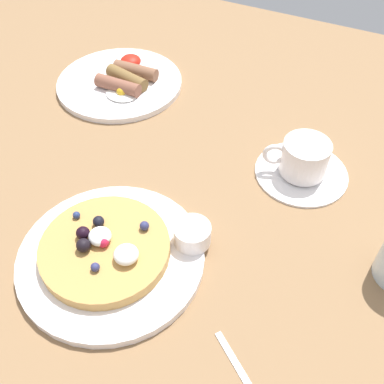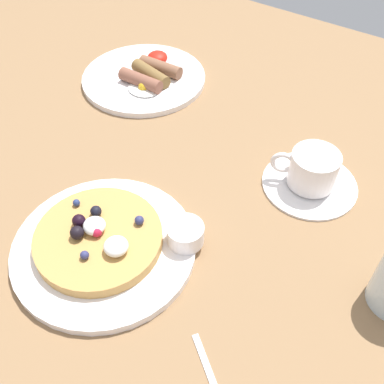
{
  "view_description": "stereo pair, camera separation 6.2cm",
  "coord_description": "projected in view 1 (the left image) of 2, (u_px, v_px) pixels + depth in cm",
  "views": [
    {
      "loc": [
        19.68,
        -40.68,
        52.34
      ],
      "look_at": [
        0.31,
        -0.63,
        4.0
      ],
      "focal_mm": 42.52,
      "sensor_mm": 36.0,
      "label": 1
    },
    {
      "loc": [
        25.08,
        -37.58,
        52.34
      ],
      "look_at": [
        0.31,
        -0.63,
        4.0
      ],
      "focal_mm": 42.52,
      "sensor_mm": 36.0,
      "label": 2
    }
  ],
  "objects": [
    {
      "name": "pancake_with_berries",
      "position": [
        105.0,
        248.0,
        0.61
      ],
      "size": [
        17.61,
        17.61,
        3.73
      ],
      "color": "tan",
      "rests_on": "pancake_plate"
    },
    {
      "name": "coffee_cup",
      "position": [
        304.0,
        157.0,
        0.71
      ],
      "size": [
        10.13,
        7.43,
        5.59
      ],
      "color": "white",
      "rests_on": "coffee_saucer"
    },
    {
      "name": "ground_plane",
      "position": [
        192.0,
        213.0,
        0.7
      ],
      "size": [
        195.23,
        132.44,
        3.0
      ],
      "primitive_type": "cube",
      "color": "olive"
    },
    {
      "name": "pancake_plate",
      "position": [
        111.0,
        257.0,
        0.62
      ],
      "size": [
        25.49,
        25.49,
        1.31
      ],
      "primitive_type": "cylinder",
      "color": "white",
      "rests_on": "ground_plane"
    },
    {
      "name": "breakfast_plate",
      "position": [
        120.0,
        83.0,
        0.9
      ],
      "size": [
        24.64,
        24.64,
        1.14
      ],
      "primitive_type": "cylinder",
      "color": "white",
      "rests_on": "ground_plane"
    },
    {
      "name": "fried_breakfast",
      "position": [
        127.0,
        77.0,
        0.89
      ],
      "size": [
        9.6,
        14.18,
        2.75
      ],
      "color": "brown",
      "rests_on": "breakfast_plate"
    },
    {
      "name": "syrup_ramekin",
      "position": [
        192.0,
        234.0,
        0.62
      ],
      "size": [
        5.17,
        5.17,
        2.94
      ],
      "color": "white",
      "rests_on": "pancake_plate"
    },
    {
      "name": "coffee_saucer",
      "position": [
        301.0,
        172.0,
        0.74
      ],
      "size": [
        14.95,
        14.95,
        0.83
      ],
      "primitive_type": "cylinder",
      "color": "white",
      "rests_on": "ground_plane"
    }
  ]
}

